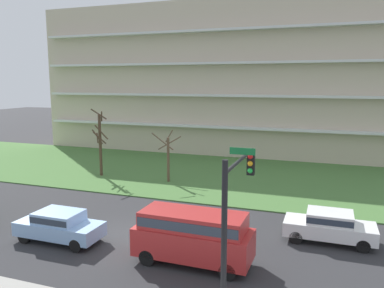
% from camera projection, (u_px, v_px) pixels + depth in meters
% --- Properties ---
extents(ground, '(160.00, 160.00, 0.00)m').
position_uv_depth(ground, '(129.00, 234.00, 20.49)').
color(ground, '#2D2D30').
extents(grass_lawn_strip, '(80.00, 16.00, 0.08)m').
position_uv_depth(grass_lawn_strip, '(208.00, 174.00, 33.50)').
color(grass_lawn_strip, '#477238').
rests_on(grass_lawn_strip, ground).
extents(apartment_building, '(45.58, 12.75, 16.39)m').
position_uv_depth(apartment_building, '(244.00, 80.00, 45.11)').
color(apartment_building, beige).
rests_on(apartment_building, ground).
extents(tree_far_left, '(1.34, 1.25, 5.82)m').
position_uv_depth(tree_far_left, '(100.00, 142.00, 32.41)').
color(tree_far_left, '#4C3828').
rests_on(tree_far_left, ground).
extents(tree_left, '(2.05, 2.25, 4.21)m').
position_uv_depth(tree_left, '(168.00, 156.00, 30.62)').
color(tree_left, brown).
rests_on(tree_left, ground).
extents(van_red_center_left, '(5.22, 2.06, 2.36)m').
position_uv_depth(van_red_center_left, '(193.00, 233.00, 16.97)').
color(van_red_center_left, '#B22828').
rests_on(van_red_center_left, ground).
extents(sedan_white_center_right, '(4.40, 1.80, 1.57)m').
position_uv_depth(sedan_white_center_right, '(329.00, 225.00, 19.35)').
color(sedan_white_center_right, white).
rests_on(sedan_white_center_right, ground).
extents(sedan_blue_near_right, '(4.41, 1.82, 1.57)m').
position_uv_depth(sedan_blue_near_right, '(59.00, 225.00, 19.42)').
color(sedan_blue_near_right, '#8CB2E0').
rests_on(sedan_blue_near_right, ground).
extents(traffic_signal_mast, '(0.90, 4.33, 5.76)m').
position_uv_depth(traffic_signal_mast, '(236.00, 206.00, 12.79)').
color(traffic_signal_mast, black).
rests_on(traffic_signal_mast, ground).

